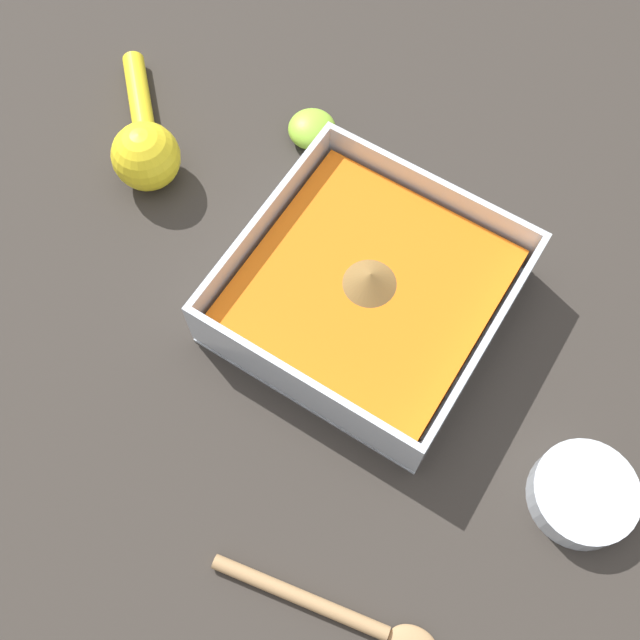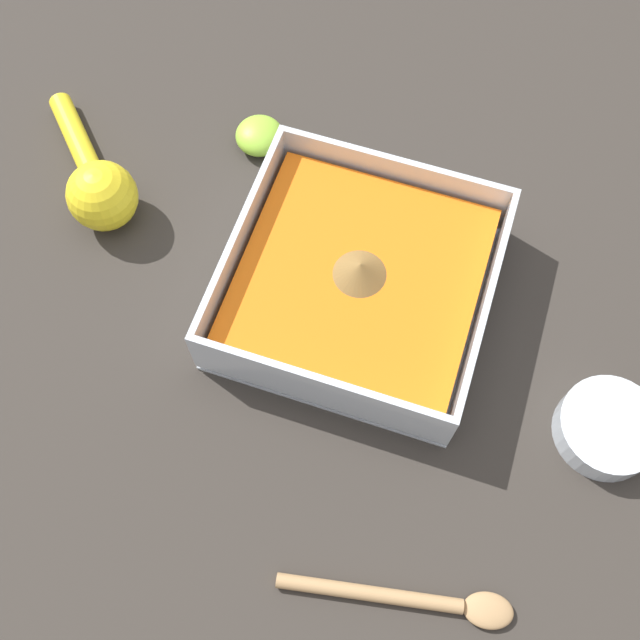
{
  "view_description": "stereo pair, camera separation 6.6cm",
  "coord_description": "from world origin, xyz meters",
  "px_view_note": "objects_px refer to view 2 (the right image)",
  "views": [
    {
      "loc": [
        0.11,
        -0.23,
        0.63
      ],
      "look_at": [
        -0.04,
        -0.0,
        0.03
      ],
      "focal_mm": 42.0,
      "sensor_mm": 36.0,
      "label": 1
    },
    {
      "loc": [
        0.05,
        -0.26,
        0.63
      ],
      "look_at": [
        -0.04,
        -0.0,
        0.03
      ],
      "focal_mm": 42.0,
      "sensor_mm": 36.0,
      "label": 2
    }
  ],
  "objects_px": {
    "lemon_squeezer": "(98,186)",
    "square_dish": "(358,284)",
    "spice_bowl": "(607,428)",
    "wooden_spoon": "(410,599)",
    "lemon_half": "(260,136)"
  },
  "relations": [
    {
      "from": "lemon_squeezer",
      "to": "square_dish",
      "type": "bearing_deg",
      "value": 40.92
    },
    {
      "from": "square_dish",
      "to": "spice_bowl",
      "type": "xyz_separation_m",
      "value": [
        0.24,
        -0.06,
        -0.01
      ]
    },
    {
      "from": "lemon_squeezer",
      "to": "spice_bowl",
      "type": "bearing_deg",
      "value": 36.34
    },
    {
      "from": "square_dish",
      "to": "wooden_spoon",
      "type": "relative_size",
      "value": 1.23
    },
    {
      "from": "square_dish",
      "to": "lemon_squeezer",
      "type": "relative_size",
      "value": 1.56
    },
    {
      "from": "spice_bowl",
      "to": "wooden_spoon",
      "type": "height_order",
      "value": "spice_bowl"
    },
    {
      "from": "lemon_squeezer",
      "to": "wooden_spoon",
      "type": "height_order",
      "value": "lemon_squeezer"
    },
    {
      "from": "square_dish",
      "to": "spice_bowl",
      "type": "bearing_deg",
      "value": -13.74
    },
    {
      "from": "square_dish",
      "to": "lemon_half",
      "type": "bearing_deg",
      "value": 137.18
    },
    {
      "from": "spice_bowl",
      "to": "lemon_squeezer",
      "type": "bearing_deg",
      "value": 171.25
    },
    {
      "from": "square_dish",
      "to": "lemon_squeezer",
      "type": "height_order",
      "value": "square_dish"
    },
    {
      "from": "lemon_squeezer",
      "to": "wooden_spoon",
      "type": "relative_size",
      "value": 0.78
    },
    {
      "from": "wooden_spoon",
      "to": "lemon_squeezer",
      "type": "bearing_deg",
      "value": 135.13
    },
    {
      "from": "square_dish",
      "to": "spice_bowl",
      "type": "distance_m",
      "value": 0.25
    },
    {
      "from": "square_dish",
      "to": "lemon_half",
      "type": "distance_m",
      "value": 0.2
    }
  ]
}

